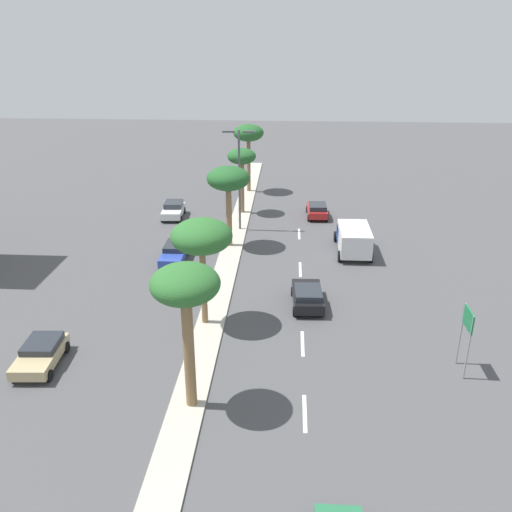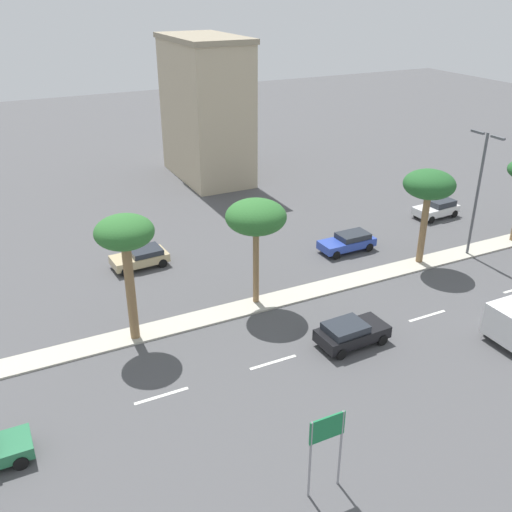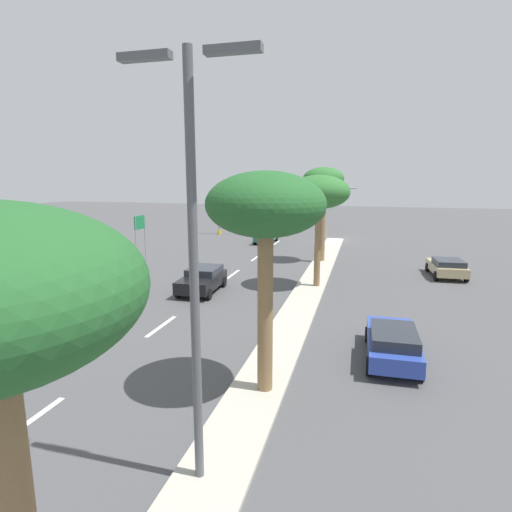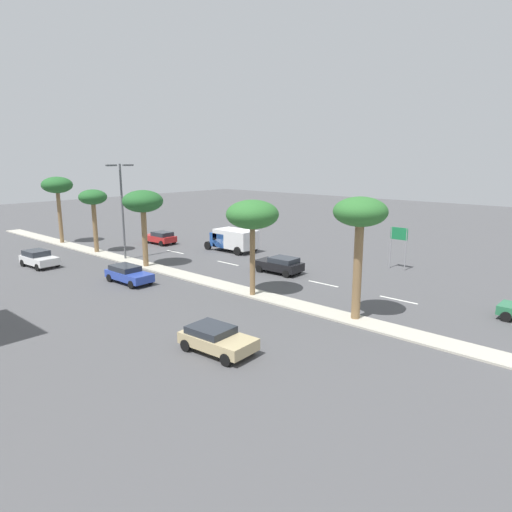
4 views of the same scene
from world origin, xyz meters
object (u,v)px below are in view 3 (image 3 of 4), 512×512
traffic_signal_gantry (252,202)px  street_lamp_leading (193,242)px  palm_tree_left (323,182)px  sedan_black_leading (202,279)px  palm_tree_trailing (319,193)px  sedan_tan_trailing (447,267)px  box_truck (15,317)px  directional_road_sign (140,228)px  sedan_blue_outboard (392,342)px  sedan_green_right (266,236)px  palm_tree_near (266,209)px

traffic_signal_gantry → street_lamp_leading: 40.36m
palm_tree_left → sedan_black_leading: (5.99, 10.81, -5.64)m
palm_tree_trailing → sedan_tan_trailing: palm_tree_trailing is taller
traffic_signal_gantry → sedan_tan_trailing: bearing=138.2°
street_lamp_leading → palm_tree_trailing: bearing=-92.0°
street_lamp_leading → box_truck: size_ratio=1.58×
directional_road_sign → sedan_blue_outboard: bearing=143.1°
sedan_green_right → box_truck: (3.37, 29.16, 0.60)m
sedan_blue_outboard → palm_tree_near: bearing=40.4°
palm_tree_trailing → sedan_blue_outboard: size_ratio=1.57×
palm_tree_near → sedan_black_leading: bearing=-58.6°
palm_tree_left → sedan_green_right: (6.67, -8.60, -5.69)m
sedan_black_leading → sedan_tan_trailing: size_ratio=1.03×
sedan_black_leading → sedan_green_right: size_ratio=1.03×
palm_tree_left → box_truck: palm_tree_left is taller
directional_road_sign → traffic_signal_gantry: bearing=-104.7°
sedan_green_right → box_truck: size_ratio=0.70×
directional_road_sign → sedan_green_right: (-7.47, -12.44, -2.04)m
directional_road_sign → palm_tree_trailing: (-14.71, 4.23, 3.10)m
palm_tree_trailing → sedan_green_right: palm_tree_trailing is taller
traffic_signal_gantry → sedan_green_right: size_ratio=3.99×
palm_tree_trailing → sedan_green_right: (7.24, -16.67, -5.14)m
palm_tree_near → sedan_green_right: (7.14, -29.97, -5.16)m
palm_tree_left → sedan_black_leading: 13.58m
sedan_black_leading → sedan_blue_outboard: bearing=146.1°
traffic_signal_gantry → sedan_blue_outboard: traffic_signal_gantry is taller
street_lamp_leading → sedan_green_right: bearing=-79.0°
box_truck → sedan_green_right: bearing=-96.6°
palm_tree_trailing → sedan_black_leading: bearing=22.7°
palm_tree_left → street_lamp_leading: street_lamp_leading is taller
traffic_signal_gantry → sedan_blue_outboard: bearing=114.2°
sedan_green_right → box_truck: box_truck is taller
palm_tree_near → street_lamp_leading: size_ratio=0.75×
palm_tree_trailing → sedan_black_leading: size_ratio=1.63×
palm_tree_left → sedan_black_leading: bearing=61.0°
palm_tree_near → sedan_green_right: 31.24m
palm_tree_near → sedan_black_leading: (6.45, -10.56, -5.11)m
sedan_green_right → directional_road_sign: bearing=59.0°
directional_road_sign → palm_tree_near: bearing=129.8°
traffic_signal_gantry → box_truck: size_ratio=2.81×
directional_road_sign → sedan_tan_trailing: (-23.11, -0.88, -2.05)m
palm_tree_left → palm_tree_trailing: (-0.57, 8.07, -0.54)m
sedan_tan_trailing → sedan_green_right: (15.64, -11.56, 0.01)m
sedan_black_leading → street_lamp_leading: bearing=111.9°
sedan_black_leading → directional_road_sign: bearing=-40.5°
palm_tree_trailing → palm_tree_near: 13.30m
street_lamp_leading → box_truck: bearing=-26.6°
palm_tree_trailing → box_truck: palm_tree_trailing is taller
palm_tree_left → sedan_tan_trailing: palm_tree_left is taller
palm_tree_near → sedan_green_right: bearing=-76.6°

